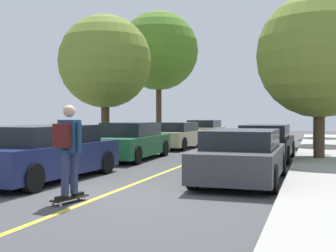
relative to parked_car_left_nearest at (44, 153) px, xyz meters
name	(u,v)px	position (x,y,z in m)	size (l,w,h in m)	color
ground	(111,193)	(2.41, -1.10, -0.70)	(80.00, 80.00, 0.00)	#424244
center_line	(170,170)	(2.41, 2.90, -0.69)	(0.12, 39.20, 0.01)	gold
parked_car_left_nearest	(44,153)	(0.00, 0.00, 0.00)	(2.07, 4.72, 1.40)	navy
parked_car_left_near	(131,141)	(0.00, 5.59, -0.02)	(1.97, 4.69, 1.39)	#1E5B33
parked_car_left_far	(176,136)	(0.00, 11.17, -0.05)	(2.04, 4.18, 1.30)	#BCAD89
parked_car_left_farthest	(204,131)	(0.00, 17.17, -0.03)	(1.98, 4.04, 1.36)	#BCAD89
parked_car_right_nearest	(242,156)	(4.82, 1.33, -0.05)	(1.95, 4.24, 1.30)	#38383D
parked_car_right_near	(266,142)	(4.82, 7.12, -0.06)	(1.95, 4.47, 1.31)	black
street_tree_left_nearest	(105,62)	(-1.89, 7.16, 3.23)	(3.93, 3.93, 5.77)	#4C3823
street_tree_left_near	(159,51)	(-1.89, 13.90, 4.63)	(4.50, 4.50, 7.45)	#4C3823
street_tree_right_nearest	(320,55)	(6.71, 6.94, 3.11)	(4.49, 4.49, 5.92)	#4C3823
street_tree_right_near	(318,77)	(6.71, 14.53, 2.95)	(3.35, 3.35, 5.20)	brown
street_tree_right_far	(317,74)	(6.71, 22.95, 3.87)	(3.00, 3.00, 5.97)	brown
fire_hydrant	(51,152)	(-1.50, 2.55, -0.21)	(0.20, 0.20, 0.70)	#B2140F
streetlamp	(315,74)	(6.57, 11.06, 2.79)	(0.36, 0.24, 5.88)	#38383D
skateboard	(70,198)	(2.13, -2.30, -0.61)	(0.39, 0.87, 0.10)	black
skateboarder	(68,145)	(2.13, -2.33, 0.40)	(0.59, 0.71, 1.75)	black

